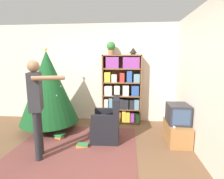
{
  "coord_description": "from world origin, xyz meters",
  "views": [
    {
      "loc": [
        0.72,
        -2.73,
        1.68
      ],
      "look_at": [
        0.37,
        0.88,
        1.05
      ],
      "focal_mm": 28.0,
      "sensor_mm": 36.0,
      "label": 1
    }
  ],
  "objects_px": {
    "television": "(178,114)",
    "table_lamp": "(133,51)",
    "armchair": "(107,125)",
    "standing_person": "(37,102)",
    "potted_plant": "(111,47)",
    "bookshelf": "(122,90)",
    "christmas_tree": "(48,87)"
  },
  "relations": [
    {
      "from": "christmas_tree",
      "to": "standing_person",
      "type": "bearing_deg",
      "value": -73.18
    },
    {
      "from": "bookshelf",
      "to": "table_lamp",
      "type": "bearing_deg",
      "value": 1.73
    },
    {
      "from": "armchair",
      "to": "standing_person",
      "type": "distance_m",
      "value": 1.48
    },
    {
      "from": "table_lamp",
      "to": "potted_plant",
      "type": "bearing_deg",
      "value": 180.0
    },
    {
      "from": "christmas_tree",
      "to": "potted_plant",
      "type": "relative_size",
      "value": 5.9
    },
    {
      "from": "potted_plant",
      "to": "bookshelf",
      "type": "bearing_deg",
      "value": -1.65
    },
    {
      "from": "standing_person",
      "to": "potted_plant",
      "type": "distance_m",
      "value": 2.34
    },
    {
      "from": "television",
      "to": "christmas_tree",
      "type": "bearing_deg",
      "value": 173.08
    },
    {
      "from": "bookshelf",
      "to": "standing_person",
      "type": "relative_size",
      "value": 1.08
    },
    {
      "from": "potted_plant",
      "to": "table_lamp",
      "type": "height_order",
      "value": "potted_plant"
    },
    {
      "from": "potted_plant",
      "to": "table_lamp",
      "type": "xyz_separation_m",
      "value": [
        0.56,
        0.0,
        -0.09
      ]
    },
    {
      "from": "armchair",
      "to": "table_lamp",
      "type": "bearing_deg",
      "value": 151.92
    },
    {
      "from": "bookshelf",
      "to": "standing_person",
      "type": "xyz_separation_m",
      "value": [
        -1.33,
        -1.84,
        0.09
      ]
    },
    {
      "from": "television",
      "to": "standing_person",
      "type": "distance_m",
      "value": 2.66
    },
    {
      "from": "bookshelf",
      "to": "television",
      "type": "bearing_deg",
      "value": -41.18
    },
    {
      "from": "bookshelf",
      "to": "armchair",
      "type": "bearing_deg",
      "value": -103.19
    },
    {
      "from": "christmas_tree",
      "to": "standing_person",
      "type": "relative_size",
      "value": 1.16
    },
    {
      "from": "bookshelf",
      "to": "television",
      "type": "relative_size",
      "value": 3.67
    },
    {
      "from": "television",
      "to": "standing_person",
      "type": "xyz_separation_m",
      "value": [
        -2.5,
        -0.82,
        0.39
      ]
    },
    {
      "from": "standing_person",
      "to": "potted_plant",
      "type": "bearing_deg",
      "value": 132.41
    },
    {
      "from": "bookshelf",
      "to": "christmas_tree",
      "type": "xyz_separation_m",
      "value": [
        -1.68,
        -0.68,
        0.15
      ]
    },
    {
      "from": "television",
      "to": "christmas_tree",
      "type": "distance_m",
      "value": 2.91
    },
    {
      "from": "bookshelf",
      "to": "standing_person",
      "type": "height_order",
      "value": "bookshelf"
    },
    {
      "from": "table_lamp",
      "to": "armchair",
      "type": "bearing_deg",
      "value": -115.89
    },
    {
      "from": "television",
      "to": "standing_person",
      "type": "height_order",
      "value": "standing_person"
    },
    {
      "from": "standing_person",
      "to": "bookshelf",
      "type": "bearing_deg",
      "value": 126.01
    },
    {
      "from": "christmas_tree",
      "to": "table_lamp",
      "type": "xyz_separation_m",
      "value": [
        1.96,
        0.69,
        0.85
      ]
    },
    {
      "from": "armchair",
      "to": "table_lamp",
      "type": "height_order",
      "value": "table_lamp"
    },
    {
      "from": "bookshelf",
      "to": "television",
      "type": "distance_m",
      "value": 1.58
    },
    {
      "from": "television",
      "to": "table_lamp",
      "type": "bearing_deg",
      "value": 130.97
    },
    {
      "from": "television",
      "to": "armchair",
      "type": "distance_m",
      "value": 1.45
    },
    {
      "from": "armchair",
      "to": "table_lamp",
      "type": "distance_m",
      "value": 1.98
    }
  ]
}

